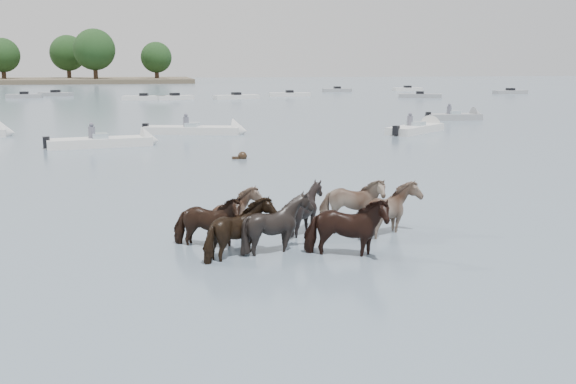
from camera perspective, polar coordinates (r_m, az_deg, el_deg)
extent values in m
plane|color=#4C5E6D|center=(15.63, -6.36, -5.39)|extent=(400.00, 400.00, 0.00)
imported|color=black|center=(16.06, -7.08, -2.98)|extent=(2.05, 1.52, 1.57)
imported|color=tan|center=(16.72, -4.50, -2.43)|extent=(1.66, 1.82, 1.54)
imported|color=black|center=(17.37, 1.51, -1.81)|extent=(1.56, 1.41, 1.58)
imported|color=#7A6552|center=(18.36, 5.58, -1.15)|extent=(2.06, 1.47, 1.58)
imported|color=black|center=(15.16, -4.06, -3.73)|extent=(1.94, 2.04, 1.60)
imported|color=black|center=(15.57, -0.90, -3.18)|extent=(1.95, 1.87, 1.66)
imported|color=black|center=(15.24, 5.05, -3.50)|extent=(2.19, 1.53, 1.69)
imported|color=#8C735F|center=(17.21, 9.16, -1.98)|extent=(2.01, 2.10, 1.64)
sphere|color=black|center=(31.06, -4.00, 3.14)|extent=(0.44, 0.44, 0.44)
cube|color=black|center=(31.04, -4.45, 2.94)|extent=(0.50, 0.22, 0.18)
cone|color=silver|center=(44.46, -23.31, 4.78)|extent=(1.06, 1.68, 1.60)
cube|color=silver|center=(36.98, -16.08, 4.14)|extent=(5.65, 2.47, 0.55)
cone|color=silver|center=(37.34, -11.90, 4.40)|extent=(1.15, 1.73, 1.60)
cube|color=#99ADB7|center=(36.94, -16.11, 4.68)|extent=(0.97, 1.24, 0.35)
cube|color=black|center=(36.79, -20.33, 4.08)|extent=(0.40, 0.40, 0.60)
cylinder|color=#595966|center=(36.95, -16.75, 4.95)|extent=(0.36, 0.36, 0.70)
sphere|color=#595966|center=(36.90, -16.79, 5.65)|extent=(0.24, 0.24, 0.24)
cube|color=silver|center=(42.54, -8.32, 5.32)|extent=(6.34, 3.27, 0.55)
cone|color=silver|center=(41.99, -4.21, 5.33)|extent=(1.32, 1.79, 1.60)
cube|color=#99ADB7|center=(42.50, -8.34, 5.78)|extent=(1.08, 1.30, 0.35)
cube|color=black|center=(43.28, -12.32, 5.48)|extent=(0.43, 0.43, 0.60)
cylinder|color=#595966|center=(42.46, -8.89, 6.03)|extent=(0.36, 0.36, 0.70)
sphere|color=#595966|center=(42.42, -8.90, 6.64)|extent=(0.24, 0.24, 0.24)
cube|color=silver|center=(43.61, 11.05, 5.37)|extent=(5.10, 4.69, 0.55)
cone|color=silver|center=(46.02, 12.53, 5.60)|extent=(1.72, 1.80, 1.60)
cube|color=#99ADB7|center=(43.58, 11.07, 5.83)|extent=(1.34, 1.37, 0.35)
cube|color=black|center=(41.22, 9.41, 5.31)|extent=(0.49, 0.49, 0.60)
cylinder|color=#595966|center=(43.40, 10.59, 6.09)|extent=(0.36, 0.36, 0.70)
sphere|color=#595966|center=(43.37, 10.61, 6.68)|extent=(0.24, 0.24, 0.24)
cube|color=gray|center=(54.43, 14.23, 6.34)|extent=(4.35, 1.79, 0.55)
cone|color=gray|center=(55.34, 16.27, 6.31)|extent=(0.97, 1.64, 1.60)
cube|color=#99ADB7|center=(54.40, 14.25, 6.71)|extent=(0.85, 1.15, 0.35)
cube|color=black|center=(53.58, 12.13, 6.52)|extent=(0.37, 0.37, 0.60)
cylinder|color=#595966|center=(54.21, 13.88, 6.92)|extent=(0.36, 0.36, 0.70)
sphere|color=#595966|center=(54.18, 13.90, 7.40)|extent=(0.24, 0.24, 0.24)
cube|color=gray|center=(93.01, -22.01, 7.74)|extent=(4.46, 1.57, 0.60)
cube|color=black|center=(93.00, -22.03, 7.98)|extent=(1.02, 1.02, 0.50)
cube|color=gray|center=(97.19, -19.61, 8.02)|extent=(4.82, 3.25, 0.60)
cube|color=black|center=(97.18, -19.63, 8.24)|extent=(1.32, 1.32, 0.50)
cube|color=silver|center=(83.57, -12.46, 7.99)|extent=(5.34, 2.22, 0.60)
cube|color=black|center=(83.55, -12.47, 8.25)|extent=(1.13, 1.13, 0.50)
cube|color=silver|center=(83.56, -9.85, 8.09)|extent=(4.84, 2.96, 0.60)
cube|color=black|center=(83.54, -9.86, 8.35)|extent=(1.28, 1.28, 0.50)
cube|color=silver|center=(84.40, -4.53, 8.24)|extent=(6.09, 3.14, 0.60)
cube|color=black|center=(84.38, -4.54, 8.50)|extent=(1.25, 1.25, 0.50)
cube|color=silver|center=(90.73, 0.14, 8.48)|extent=(5.69, 1.82, 0.60)
cube|color=black|center=(90.71, 0.14, 8.72)|extent=(1.06, 1.06, 0.50)
cube|color=gray|center=(106.30, 4.31, 8.83)|extent=(4.67, 1.71, 0.60)
cube|color=black|center=(106.28, 4.31, 9.04)|extent=(1.05, 1.05, 0.50)
cube|color=gray|center=(88.80, 11.43, 8.20)|extent=(5.72, 3.52, 0.60)
cube|color=black|center=(88.78, 11.44, 8.45)|extent=(1.31, 1.31, 0.50)
cube|color=silver|center=(111.53, 10.38, 8.79)|extent=(5.00, 1.85, 0.60)
cube|color=black|center=(111.52, 10.39, 8.99)|extent=(1.07, 1.07, 0.50)
cube|color=gray|center=(104.21, 18.82, 8.23)|extent=(5.46, 2.08, 0.60)
cube|color=black|center=(104.20, 18.83, 8.44)|extent=(1.11, 1.11, 0.50)
cylinder|color=#382619|center=(167.30, -23.54, 9.31)|extent=(1.00, 1.00, 3.53)
sphere|color=black|center=(167.29, -23.66, 10.89)|extent=(7.85, 7.85, 7.85)
cylinder|color=#382619|center=(170.65, -18.55, 9.73)|extent=(1.00, 1.00, 3.86)
sphere|color=black|center=(170.66, -18.66, 11.42)|extent=(8.59, 8.59, 8.59)
cylinder|color=#382619|center=(158.39, -16.43, 9.85)|extent=(1.00, 1.00, 4.21)
sphere|color=black|center=(158.40, -16.54, 11.83)|extent=(9.35, 9.35, 9.35)
cylinder|color=#382619|center=(162.44, -11.36, 9.94)|extent=(1.00, 1.00, 3.28)
sphere|color=black|center=(162.42, -11.42, 11.45)|extent=(7.29, 7.29, 7.29)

